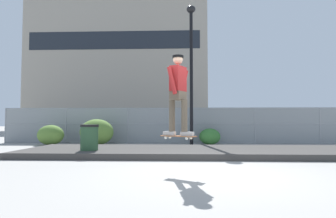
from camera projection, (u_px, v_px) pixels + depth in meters
ground_plane at (208, 173)px, 5.84m from camera, size 120.00×120.00×0.00m
gravel_berm at (197, 151)px, 9.28m from camera, size 11.73×3.25×0.20m
skateboard at (178, 136)px, 5.76m from camera, size 0.79×0.58×0.07m
skater at (178, 89)px, 5.81m from camera, size 0.67×0.62×1.75m
chain_fence at (191, 125)px, 13.92m from camera, size 19.67×0.06×1.85m
street_lamp at (191, 58)px, 13.24m from camera, size 0.44×0.44×6.86m
parked_car_near at (130, 126)px, 17.24m from camera, size 4.49×2.13×1.66m
parked_car_mid at (239, 126)px, 16.92m from camera, size 4.49×2.14×1.66m
parked_car_far at (332, 126)px, 16.66m from camera, size 4.42×1.99×1.66m
library_building at (122, 65)px, 42.37m from camera, size 25.77×10.68×19.91m
shrub_left at (51, 135)px, 12.98m from camera, size 1.25×1.02×0.96m
shrub_center at (97, 132)px, 13.00m from camera, size 1.61×1.32×1.24m
shrub_right at (210, 137)px, 13.15m from camera, size 1.03×0.84×0.79m
trash_bin at (89, 140)px, 8.75m from camera, size 0.59×0.59×1.03m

